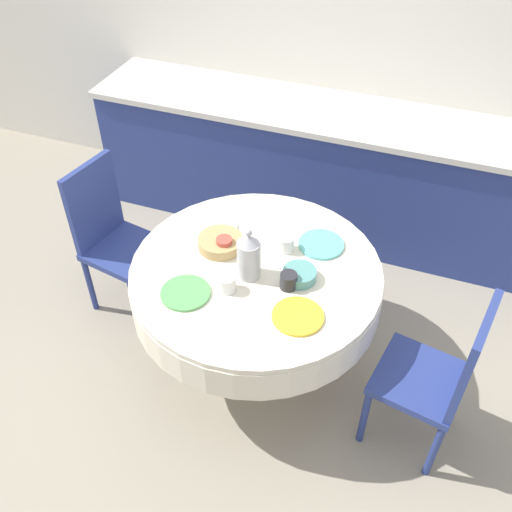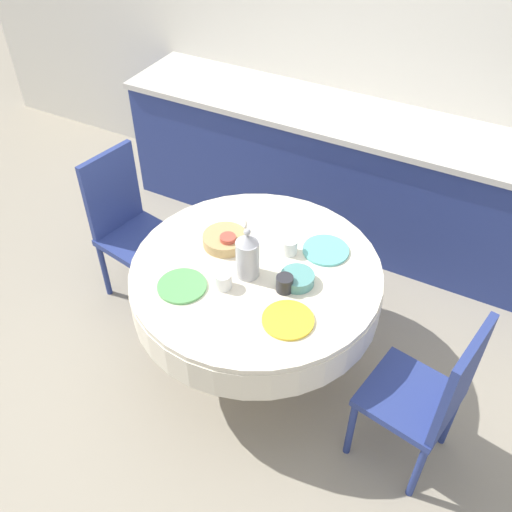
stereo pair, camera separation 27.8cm
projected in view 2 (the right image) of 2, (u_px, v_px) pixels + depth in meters
name	position (u px, v px, depth m)	size (l,w,h in m)	color
ground_plane	(256.00, 357.00, 3.35)	(12.00, 12.00, 0.00)	#9E937F
wall_back	(383.00, 38.00, 3.60)	(7.00, 0.05, 2.60)	silver
kitchen_counter	(349.00, 176.00, 3.94)	(3.24, 0.64, 0.91)	navy
dining_table	(256.00, 285.00, 2.95)	(1.28, 1.28, 0.72)	olive
chair_left	(430.00, 394.00, 2.53)	(0.47, 0.47, 0.97)	navy
chair_right	(128.00, 222.00, 3.45)	(0.46, 0.46, 0.97)	navy
plate_near_left	(182.00, 286.00, 2.76)	(0.24, 0.24, 0.01)	#5BA85B
cup_near_left	(223.00, 281.00, 2.74)	(0.08, 0.08, 0.08)	white
plate_near_right	(288.00, 320.00, 2.59)	(0.24, 0.24, 0.01)	yellow
cup_near_right	(285.00, 284.00, 2.72)	(0.08, 0.08, 0.08)	#28282D
plate_far_left	(223.00, 224.00, 3.11)	(0.24, 0.24, 0.01)	white
cup_far_left	(228.00, 242.00, 2.94)	(0.08, 0.08, 0.08)	#CC4C3D
plate_far_right	(326.00, 250.00, 2.95)	(0.24, 0.24, 0.01)	#60BCB7
cup_far_right	(289.00, 247.00, 2.92)	(0.08, 0.08, 0.08)	white
coffee_carafe	(247.00, 255.00, 2.75)	(0.12, 0.12, 0.29)	#B2B2B7
bread_basket	(225.00, 240.00, 2.98)	(0.23, 0.23, 0.06)	tan
fruit_bowl	(297.00, 279.00, 2.77)	(0.17, 0.17, 0.05)	#569993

